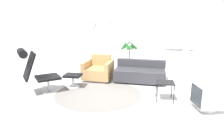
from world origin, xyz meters
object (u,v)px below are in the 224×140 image
(crt_television, at_px, (208,97))
(potted_plant, at_px, (129,54))
(side_table, at_px, (165,84))
(ottoman, at_px, (73,78))
(shelf_unit, at_px, (180,47))
(couch_low, at_px, (140,73))
(armchair_red, at_px, (99,71))
(lounge_chair, at_px, (35,68))

(crt_television, height_order, potted_plant, potted_plant)
(side_table, xyz_separation_m, potted_plant, (-1.07, 2.72, 0.21))
(ottoman, height_order, potted_plant, potted_plant)
(ottoman, relative_size, shelf_unit, 0.25)
(couch_low, height_order, potted_plant, potted_plant)
(crt_television, distance_m, potted_plant, 3.70)
(armchair_red, bearing_deg, shelf_unit, -146.25)
(lounge_chair, xyz_separation_m, crt_television, (4.10, -0.36, -0.39))
(couch_low, bearing_deg, shelf_unit, -127.20)
(side_table, distance_m, shelf_unit, 3.19)
(lounge_chair, relative_size, potted_plant, 0.98)
(ottoman, distance_m, side_table, 2.55)
(lounge_chair, distance_m, ottoman, 1.08)
(side_table, relative_size, potted_plant, 0.38)
(potted_plant, bearing_deg, lounge_chair, -128.06)
(armchair_red, height_order, crt_television, armchair_red)
(side_table, bearing_deg, shelf_unit, 75.57)
(couch_low, bearing_deg, lounge_chair, 34.02)
(shelf_unit, bearing_deg, side_table, -104.43)
(lounge_chair, xyz_separation_m, couch_low, (2.64, 1.52, -0.45))
(couch_low, relative_size, side_table, 3.48)
(shelf_unit, bearing_deg, armchair_red, -150.14)
(ottoman, xyz_separation_m, side_table, (2.48, -0.55, 0.12))
(potted_plant, bearing_deg, side_table, -68.58)
(armchair_red, distance_m, potted_plant, 1.56)
(ottoman, relative_size, potted_plant, 0.38)
(shelf_unit, bearing_deg, potted_plant, -170.05)
(armchair_red, xyz_separation_m, shelf_unit, (2.73, 1.57, 0.63))
(ottoman, bearing_deg, shelf_unit, 37.42)
(potted_plant, xyz_separation_m, shelf_unit, (1.85, 0.33, 0.29))
(crt_television, xyz_separation_m, shelf_unit, (-0.05, 3.48, 0.60))
(potted_plant, relative_size, shelf_unit, 0.65)
(armchair_red, relative_size, side_table, 2.08)
(ottoman, distance_m, crt_television, 3.46)
(potted_plant, bearing_deg, crt_television, -58.81)
(couch_low, height_order, crt_television, couch_low)
(couch_low, distance_m, side_table, 1.58)
(ottoman, height_order, armchair_red, armchair_red)
(couch_low, xyz_separation_m, shelf_unit, (1.40, 1.60, 0.66))
(ottoman, relative_size, armchair_red, 0.49)
(lounge_chair, height_order, ottoman, lounge_chair)
(side_table, bearing_deg, potted_plant, 111.42)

